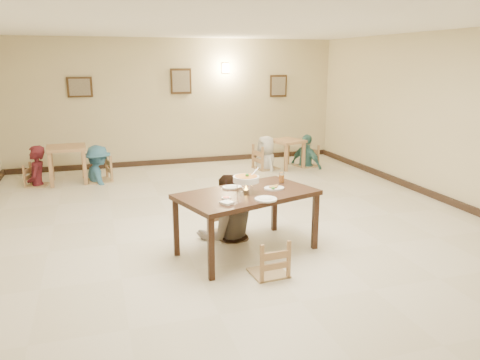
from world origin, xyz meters
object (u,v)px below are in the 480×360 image
object	(u,v)px
main_table	(247,198)
bg_chair_rr	(307,147)
drink_glass	(281,178)
bg_chair_ll	(36,165)
bg_chair_lr	(97,157)
bg_diner_a	(34,146)
main_diner	(227,174)
bg_diner_b	(96,145)
bg_diner_d	(307,135)
bg_chair_rl	(266,146)
chair_near	(269,240)
bg_table_left	(67,153)
curry_warmer	(246,179)
bg_diner_c	(266,136)
chair_far	(225,205)
bg_table_right	(287,145)

from	to	relation	value
main_table	bg_chair_rr	distance (m)	5.43
drink_glass	bg_chair_ll	bearing A→B (deg)	130.94
main_table	bg_chair_lr	distance (m)	4.87
bg_chair_ll	bg_diner_a	distance (m)	0.39
main_diner	bg_diner_b	world-z (taller)	main_diner
bg_chair_rr	bg_diner_d	bearing A→B (deg)	-152.72
main_table	bg_diner_d	distance (m)	5.42
main_diner	bg_chair_rr	xyz separation A→B (m)	(3.09, 3.89, -0.44)
main_table	bg_diner_b	world-z (taller)	bg_diner_b
bg_chair_ll	bg_chair_rl	distance (m)	4.99
chair_near	bg_table_left	size ratio (longest dim) A/B	1.09
bg_chair_rr	chair_near	bearing A→B (deg)	-47.20
bg_chair_lr	bg_diner_a	size ratio (longest dim) A/B	0.63
curry_warmer	bg_diner_c	bearing A→B (deg)	66.51
chair_far	chair_near	xyz separation A→B (m)	(0.13, -1.45, -0.00)
main_diner	bg_chair_lr	distance (m)	4.27
chair_far	bg_diner_b	distance (m)	4.16
chair_far	bg_table_right	distance (m)	4.59
bg_chair_rl	bg_chair_ll	bearing A→B (deg)	78.48
bg_table_left	bg_chair_lr	distance (m)	0.61
main_diner	bg_chair_rl	size ratio (longest dim) A/B	1.73
drink_glass	bg_chair_rr	xyz separation A→B (m)	(2.38, 4.19, -0.41)
bg_table_right	bg_chair_rl	world-z (taller)	bg_chair_rl
curry_warmer	bg_chair_rr	world-z (taller)	curry_warmer
bg_table_left	bg_diner_b	world-z (taller)	bg_diner_b
chair_far	bg_diner_d	distance (m)	4.90
chair_far	curry_warmer	size ratio (longest dim) A/B	2.35
bg_table_right	bg_chair_lr	world-z (taller)	bg_chair_lr
bg_diner_b	bg_diner_d	world-z (taller)	bg_diner_d
bg_table_left	curry_warmer	bearing A→B (deg)	-62.42
main_diner	bg_diner_c	world-z (taller)	main_diner
bg_table_right	bg_chair_rl	bearing A→B (deg)	174.02
bg_table_left	bg_chair_lr	xyz separation A→B (m)	(0.60, -0.08, -0.11)
bg_chair_ll	bg_chair_rr	distance (m)	6.01
chair_near	bg_chair_ll	distance (m)	6.05
bg_chair_lr	bg_diner_d	distance (m)	4.82
bg_chair_rl	bg_chair_rr	xyz separation A→B (m)	(1.02, -0.06, -0.05)
chair_far	curry_warmer	distance (m)	0.93
chair_far	bg_diner_b	size ratio (longest dim) A/B	0.58
main_diner	bg_chair_ll	bearing A→B (deg)	-54.51
bg_diner_c	drink_glass	bearing A→B (deg)	-24.74
bg_chair_rl	drink_glass	bearing A→B (deg)	149.89
curry_warmer	bg_diner_a	distance (m)	5.42
main_diner	bg_diner_d	xyz separation A→B (m)	(3.09, 3.89, -0.15)
drink_glass	bg_chair_rl	xyz separation A→B (m)	(1.36, 4.25, -0.36)
bg_diner_c	curry_warmer	bearing A→B (deg)	-30.44
chair_near	bg_diner_c	bearing A→B (deg)	-114.23
bg_table_left	bg_diner_c	bearing A→B (deg)	-0.12
main_table	chair_far	bearing A→B (deg)	79.87
bg_table_right	bg_diner_a	size ratio (longest dim) A/B	0.52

